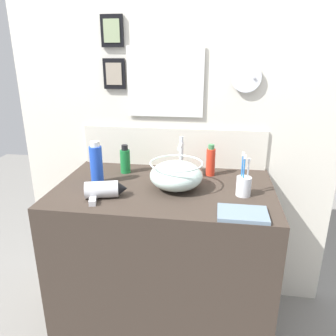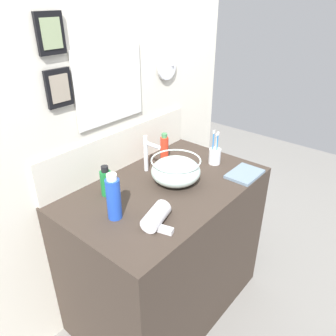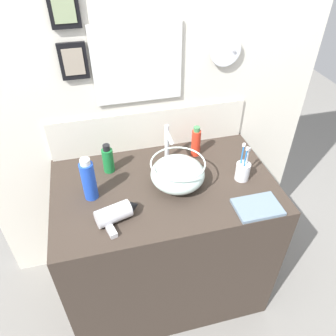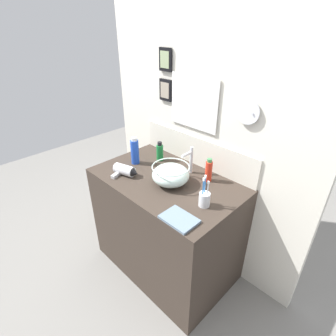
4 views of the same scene
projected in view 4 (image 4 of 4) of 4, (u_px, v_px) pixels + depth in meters
The scene contains 11 objects.
ground_plane at pixel (167, 262), 2.32m from camera, with size 6.00×6.00×0.00m, color gray.
vanity_counter at pixel (166, 225), 2.10m from camera, with size 1.09×0.67×0.87m, color #382D26.
back_panel at pixel (201, 118), 1.93m from camera, with size 1.87×0.10×2.49m.
glass_bowl_sink at pixel (171, 175), 1.81m from camera, with size 0.26×0.26×0.14m.
faucet at pixel (190, 159), 1.90m from camera, with size 0.02×0.11×0.21m.
hair_drier at pixel (126, 171), 1.92m from camera, with size 0.21×0.17×0.08m.
toothbrush_cup at pixel (204, 199), 1.60m from camera, with size 0.07×0.07×0.21m.
spray_bottle at pixel (209, 171), 1.84m from camera, with size 0.05×0.05×0.17m.
shampoo_bottle at pixel (134, 151), 2.05m from camera, with size 0.06×0.06×0.22m.
lotion_bottle at pixel (160, 152), 2.11m from camera, with size 0.06×0.06×0.16m.
hand_towel at pixel (179, 219), 1.50m from camera, with size 0.21×0.15×0.02m, color slate.
Camera 4 is at (1.14, -1.12, 1.87)m, focal length 28.00 mm.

